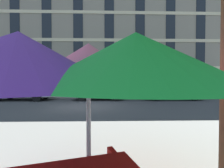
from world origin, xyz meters
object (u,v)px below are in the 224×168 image
(pickup_silver, at_px, (20,88))
(street_tree_left, at_px, (28,66))
(pickup_black, at_px, (169,88))
(street_tree_middle, at_px, (138,64))
(sedan_silver, at_px, (99,89))
(patio_umbrella, at_px, (88,67))

(pickup_silver, xyz_separation_m, street_tree_left, (-0.79, 3.40, 2.16))
(pickup_black, height_order, street_tree_middle, street_tree_middle)
(pickup_silver, xyz_separation_m, pickup_black, (12.93, 0.00, 0.00))
(sedan_silver, bearing_deg, street_tree_middle, 35.44)
(pickup_black, xyz_separation_m, street_tree_middle, (-2.30, 2.77, 2.32))
(sedan_silver, distance_m, street_tree_left, 8.56)
(pickup_silver, relative_size, pickup_black, 1.00)
(street_tree_left, bearing_deg, patio_umbrella, -63.56)
(street_tree_middle, bearing_deg, sedan_silver, -144.56)
(street_tree_left, distance_m, patio_umbrella, 18.02)
(street_tree_middle, bearing_deg, street_tree_left, 176.84)
(patio_umbrella, bearing_deg, pickup_black, 65.79)
(street_tree_left, bearing_deg, pickup_silver, -76.89)
(pickup_silver, height_order, street_tree_middle, street_tree_middle)
(sedan_silver, xyz_separation_m, pickup_black, (6.19, 0.00, 0.08))
(street_tree_left, relative_size, patio_umbrella, 1.22)
(pickup_black, relative_size, patio_umbrella, 1.40)
(sedan_silver, distance_m, patio_umbrella, 12.75)
(pickup_silver, bearing_deg, patio_umbrella, -60.40)
(pickup_black, distance_m, street_tree_left, 14.30)
(street_tree_left, height_order, street_tree_middle, street_tree_middle)
(sedan_silver, xyz_separation_m, street_tree_left, (-7.53, 3.40, 2.24))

